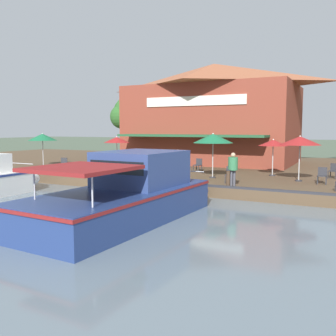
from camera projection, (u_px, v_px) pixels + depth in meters
name	position (u px, v px, depth m)	size (l,w,h in m)	color
ground_plane	(131.00, 192.00, 20.03)	(220.00, 220.00, 0.00)	#4C5B47
quay_deck	(205.00, 168.00, 29.78)	(22.00, 56.00, 0.60)	brown
quay_edge_fender	(132.00, 180.00, 20.05)	(0.20, 50.40, 0.10)	#2D2D33
waterfront_restaurant	(213.00, 113.00, 31.34)	(10.49, 13.83, 8.16)	brown
patio_umbrella_back_row	(273.00, 143.00, 22.08)	(1.73, 1.73, 2.19)	#B7B7B7
patio_umbrella_near_quay_edge	(117.00, 140.00, 26.23)	(1.81, 1.81, 2.26)	#B7B7B7
patio_umbrella_by_entrance	(213.00, 138.00, 21.13)	(2.27, 2.27, 2.56)	#B7B7B7
patio_umbrella_mid_patio_right	(42.00, 137.00, 27.96)	(2.11, 2.11, 2.47)	#B7B7B7
patio_umbrella_far_corner	(300.00, 141.00, 19.79)	(2.17, 2.17, 2.44)	#B7B7B7
cafe_chair_under_first_umbrella	(322.00, 175.00, 18.91)	(0.44, 0.44, 0.85)	#2D2D33
cafe_chair_back_row_seat	(230.00, 174.00, 19.31)	(0.48, 0.48, 0.85)	#2D2D33
cafe_chair_far_corner_seat	(334.00, 170.00, 21.04)	(0.54, 0.54, 0.85)	#2D2D33
cafe_chair_facing_river	(198.00, 164.00, 24.50)	(0.51, 0.51, 0.85)	#2D2D33
cafe_chair_beside_entrance	(63.00, 163.00, 25.14)	(0.56, 0.56, 0.85)	#2D2D33
person_at_quay_edge	(233.00, 165.00, 18.10)	(0.47, 0.47, 1.65)	#4C4C56
person_near_entrance	(177.00, 161.00, 20.23)	(0.48, 0.48, 1.69)	#2D5193
motorboat_second_along	(135.00, 193.00, 14.23)	(9.65, 3.85, 2.45)	navy
mooring_post	(228.00, 178.00, 17.89)	(0.22, 0.22, 0.84)	#473323
tree_behind_restaurant	(128.00, 114.00, 41.71)	(4.07, 3.88, 6.47)	brown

